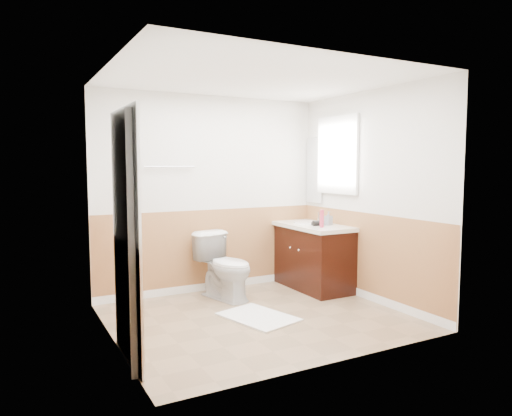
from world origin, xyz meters
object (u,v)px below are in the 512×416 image
vanity_cabinet (314,258)px  soap_dispenser (328,218)px  toilet (225,266)px  lotion_bottle (322,219)px  bath_mat (258,317)px

vanity_cabinet → soap_dispenser: 0.57m
toilet → lotion_bottle: lotion_bottle is taller
toilet → lotion_bottle: bearing=-35.5°
lotion_bottle → toilet: bearing=159.6°
bath_mat → lotion_bottle: lotion_bottle is taller
bath_mat → soap_dispenser: soap_dispenser is taller
toilet → vanity_cabinet: 1.23m
vanity_cabinet → bath_mat: bearing=-149.2°
lotion_bottle → soap_dispenser: lotion_bottle is taller
toilet → lotion_bottle: 1.32m
lotion_bottle → soap_dispenser: 0.27m
toilet → bath_mat: size_ratio=1.00×
toilet → bath_mat: (0.00, -0.84, -0.39)m
toilet → lotion_bottle: size_ratio=3.64×
toilet → bath_mat: toilet is taller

